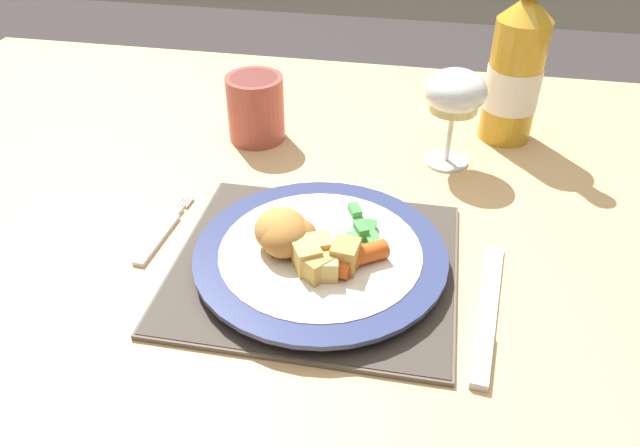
{
  "coord_description": "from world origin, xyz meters",
  "views": [
    {
      "loc": [
        0.16,
        -0.61,
        1.2
      ],
      "look_at": [
        0.06,
        -0.06,
        0.78
      ],
      "focal_mm": 35.0,
      "sensor_mm": 36.0,
      "label": 1
    }
  ],
  "objects_px": {
    "dinner_plate": "(320,256)",
    "wine_glass": "(455,96)",
    "dining_table": "(287,263)",
    "fork": "(161,234)",
    "table_knife": "(487,322)",
    "drinking_cup": "(256,107)",
    "bottle": "(515,71)"
  },
  "relations": [
    {
      "from": "dinner_plate",
      "to": "wine_glass",
      "type": "height_order",
      "value": "wine_glass"
    },
    {
      "from": "dining_table",
      "to": "wine_glass",
      "type": "distance_m",
      "value": 0.31
    },
    {
      "from": "dining_table",
      "to": "fork",
      "type": "bearing_deg",
      "value": -152.76
    },
    {
      "from": "table_knife",
      "to": "drinking_cup",
      "type": "bearing_deg",
      "value": 134.66
    },
    {
      "from": "dinner_plate",
      "to": "bottle",
      "type": "bearing_deg",
      "value": 58.69
    },
    {
      "from": "wine_glass",
      "to": "drinking_cup",
      "type": "distance_m",
      "value": 0.29
    },
    {
      "from": "dining_table",
      "to": "drinking_cup",
      "type": "height_order",
      "value": "drinking_cup"
    },
    {
      "from": "dinner_plate",
      "to": "wine_glass",
      "type": "distance_m",
      "value": 0.3
    },
    {
      "from": "fork",
      "to": "drinking_cup",
      "type": "xyz_separation_m",
      "value": [
        0.05,
        0.26,
        0.05
      ]
    },
    {
      "from": "wine_glass",
      "to": "bottle",
      "type": "distance_m",
      "value": 0.12
    },
    {
      "from": "bottle",
      "to": "dinner_plate",
      "type": "bearing_deg",
      "value": -121.31
    },
    {
      "from": "dining_table",
      "to": "dinner_plate",
      "type": "bearing_deg",
      "value": -56.13
    },
    {
      "from": "wine_glass",
      "to": "bottle",
      "type": "xyz_separation_m",
      "value": [
        0.08,
        0.09,
        0.0
      ]
    },
    {
      "from": "dinner_plate",
      "to": "table_knife",
      "type": "height_order",
      "value": "dinner_plate"
    },
    {
      "from": "bottle",
      "to": "drinking_cup",
      "type": "bearing_deg",
      "value": -168.56
    },
    {
      "from": "dining_table",
      "to": "wine_glass",
      "type": "relative_size",
      "value": 10.38
    },
    {
      "from": "dinner_plate",
      "to": "bottle",
      "type": "xyz_separation_m",
      "value": [
        0.21,
        0.35,
        0.09
      ]
    },
    {
      "from": "table_knife",
      "to": "fork",
      "type": "bearing_deg",
      "value": 168.55
    },
    {
      "from": "dining_table",
      "to": "bottle",
      "type": "height_order",
      "value": "bottle"
    },
    {
      "from": "fork",
      "to": "table_knife",
      "type": "bearing_deg",
      "value": -11.45
    },
    {
      "from": "bottle",
      "to": "table_knife",
      "type": "bearing_deg",
      "value": -94.76
    },
    {
      "from": "bottle",
      "to": "fork",
      "type": "bearing_deg",
      "value": -141.29
    },
    {
      "from": "drinking_cup",
      "to": "fork",
      "type": "bearing_deg",
      "value": -100.74
    },
    {
      "from": "table_knife",
      "to": "dinner_plate",
      "type": "bearing_deg",
      "value": 163.2
    },
    {
      "from": "bottle",
      "to": "drinking_cup",
      "type": "height_order",
      "value": "bottle"
    },
    {
      "from": "dining_table",
      "to": "table_knife",
      "type": "bearing_deg",
      "value": -31.18
    },
    {
      "from": "fork",
      "to": "bottle",
      "type": "relative_size",
      "value": 0.51
    },
    {
      "from": "wine_glass",
      "to": "bottle",
      "type": "bearing_deg",
      "value": 48.5
    },
    {
      "from": "dining_table",
      "to": "bottle",
      "type": "xyz_separation_m",
      "value": [
        0.28,
        0.26,
        0.18
      ]
    },
    {
      "from": "wine_glass",
      "to": "table_knife",
      "type": "bearing_deg",
      "value": -81.19
    },
    {
      "from": "drinking_cup",
      "to": "table_knife",
      "type": "bearing_deg",
      "value": -45.34
    },
    {
      "from": "dinner_plate",
      "to": "drinking_cup",
      "type": "distance_m",
      "value": 0.32
    }
  ]
}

